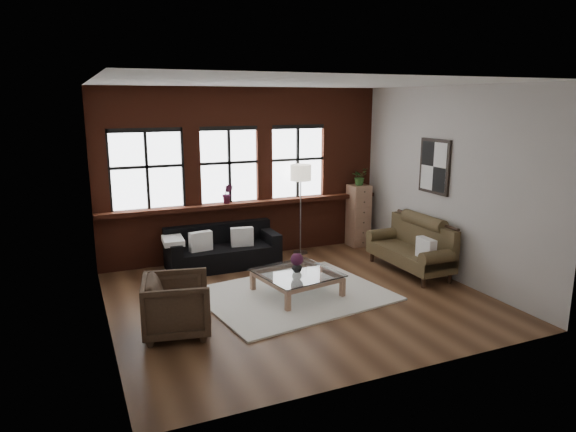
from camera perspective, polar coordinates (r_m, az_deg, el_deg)
name	(u,v)px	position (r m, az deg, el deg)	size (l,w,h in m)	color
floor	(298,297)	(7.99, 1.07, -9.02)	(5.50, 5.50, 0.00)	#4C2E1B
ceiling	(299,83)	(7.42, 1.18, 14.59)	(5.50, 5.50, 0.00)	white
wall_back	(243,173)	(9.84, -4.97, 4.75)	(5.50, 5.50, 0.00)	#B4AFA7
wall_front	(399,235)	(5.42, 12.20, -2.07)	(5.50, 5.50, 0.00)	#B4AFA7
wall_left	(100,211)	(6.89, -20.17, 0.56)	(5.00, 5.00, 0.00)	#B4AFA7
wall_right	(447,183)	(9.03, 17.23, 3.50)	(5.00, 5.00, 0.00)	#B4AFA7
brick_backwall	(244,174)	(9.78, -4.86, 4.70)	(5.50, 0.12, 3.20)	#582314
sill_ledge	(247,204)	(9.79, -4.63, 1.39)	(5.50, 0.30, 0.08)	#582314
window_left	(147,171)	(9.36, -15.42, 4.85)	(1.38, 0.10, 1.50)	black
window_mid	(229,167)	(9.68, -6.58, 5.48)	(1.38, 0.10, 1.50)	black
window_right	(297,163)	(10.18, 1.01, 5.91)	(1.38, 0.10, 1.50)	black
wall_poster	(435,166)	(9.20, 15.98, 5.32)	(0.05, 0.74, 0.94)	black
shag_rug	(294,294)	(8.05, 0.66, -8.72)	(2.72, 2.14, 0.03)	white
dark_sofa	(223,247)	(9.36, -7.24, -3.49)	(2.00, 0.81, 0.72)	black
pillow_a	(201,241)	(9.11, -9.68, -2.79)	(0.40, 0.14, 0.34)	white
pillow_b	(242,237)	(9.31, -5.13, -2.31)	(0.40, 0.14, 0.34)	white
vintage_settee	(410,246)	(9.23, 13.35, -3.25)	(0.79, 1.77, 0.95)	#483A21
pillow_settee	(426,248)	(8.74, 15.08, -3.48)	(0.14, 0.38, 0.34)	white
armchair	(177,305)	(6.84, -12.22, -9.69)	(0.82, 0.85, 0.77)	#38281C
coffee_table	(297,283)	(8.04, 0.99, -7.51)	(1.12, 1.12, 0.38)	#9E7155
vase	(297,267)	(7.95, 1.00, -5.68)	(0.16, 0.16, 0.17)	#B2B2B2
flowers	(297,259)	(7.91, 1.00, -4.83)	(0.20, 0.20, 0.20)	#491934
drawer_chest	(358,215)	(10.69, 7.83, 0.06)	(0.39, 0.39, 1.27)	#9E7155
potted_plant_top	(360,177)	(10.55, 7.96, 4.36)	(0.32, 0.27, 0.35)	#2D5923
floor_lamp	(301,206)	(9.96, 1.40, 1.11)	(0.40, 0.40, 1.91)	#A5A5A8
sill_plant	(228,194)	(9.61, -6.73, 2.48)	(0.20, 0.16, 0.37)	#491934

